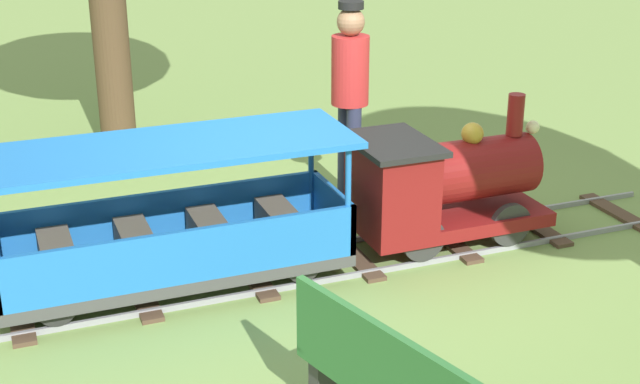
{
  "coord_description": "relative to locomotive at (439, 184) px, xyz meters",
  "views": [
    {
      "loc": [
        5.21,
        -1.77,
        2.74
      ],
      "look_at": [
        0.0,
        0.26,
        0.55
      ],
      "focal_mm": 49.84,
      "sensor_mm": 36.0,
      "label": 1
    }
  ],
  "objects": [
    {
      "name": "track",
      "position": [
        0.0,
        -1.03,
        -0.47
      ],
      "size": [
        0.77,
        6.05,
        0.04
      ],
      "color": "gray",
      "rests_on": "ground_plane"
    },
    {
      "name": "ground_plane",
      "position": [
        0.0,
        -1.17,
        -0.48
      ],
      "size": [
        60.0,
        60.0,
        0.0
      ],
      "primitive_type": "plane",
      "color": "#75934C"
    },
    {
      "name": "locomotive",
      "position": [
        0.0,
        0.0,
        0.0
      ],
      "size": [
        0.73,
        1.45,
        1.04
      ],
      "color": "maroon",
      "rests_on": "ground_plane"
    },
    {
      "name": "passenger_car",
      "position": [
        0.0,
        -1.93,
        -0.06
      ],
      "size": [
        0.83,
        2.35,
        0.97
      ],
      "color": "#3F3F3F",
      "rests_on": "ground_plane"
    },
    {
      "name": "conductor_person",
      "position": [
        -1.12,
        -0.22,
        0.47
      ],
      "size": [
        0.3,
        0.3,
        1.62
      ],
      "color": "#282D47",
      "rests_on": "ground_plane"
    }
  ]
}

